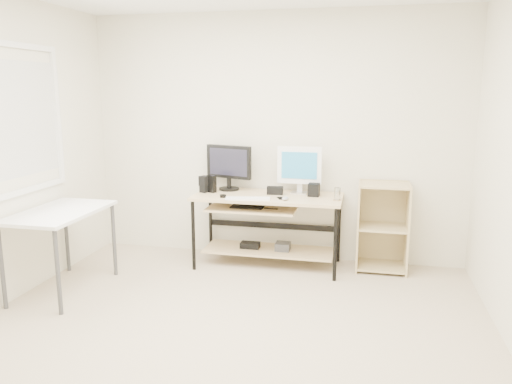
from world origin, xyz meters
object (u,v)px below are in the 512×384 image
object	(u,v)px
side_table	(60,219)
black_monitor	(229,165)
shelf_unit	(382,226)
audio_controller	(212,184)
desk	(266,215)
white_imac	(299,166)

from	to	relation	value
side_table	black_monitor	distance (m)	1.77
shelf_unit	audio_controller	xyz separation A→B (m)	(-1.75, -0.15, 0.39)
desk	black_monitor	world-z (taller)	black_monitor
desk	side_table	bearing A→B (deg)	-147.35
shelf_unit	black_monitor	bearing A→B (deg)	179.41
shelf_unit	black_monitor	size ratio (longest dim) A/B	1.74
side_table	white_imac	size ratio (longest dim) A/B	2.06
side_table	white_imac	world-z (taller)	white_imac
white_imac	audio_controller	bearing A→B (deg)	-169.75
desk	black_monitor	bearing A→B (deg)	157.90
black_monitor	white_imac	distance (m)	0.76
shelf_unit	side_table	bearing A→B (deg)	-156.67
side_table	audio_controller	bearing A→B (deg)	44.76
shelf_unit	audio_controller	world-z (taller)	audio_controller
desk	side_table	xyz separation A→B (m)	(-1.65, -1.06, 0.13)
white_imac	shelf_unit	bearing A→B (deg)	0.86
shelf_unit	black_monitor	xyz separation A→B (m)	(-1.61, 0.02, 0.57)
shelf_unit	white_imac	distance (m)	1.03
desk	shelf_unit	xyz separation A→B (m)	(1.18, 0.16, -0.09)
black_monitor	audio_controller	size ratio (longest dim) A/B	2.83
desk	white_imac	distance (m)	0.61
audio_controller	shelf_unit	bearing A→B (deg)	27.39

